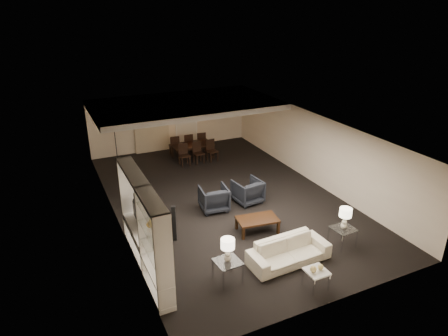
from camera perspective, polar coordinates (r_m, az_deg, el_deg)
floor at (r=13.35m, az=-0.00°, el=-4.36°), size 11.00×11.00×0.00m
ceiling at (r=12.40m, az=-0.00°, el=5.97°), size 7.00×11.00×0.02m
wall_back at (r=17.69m, az=-7.62°, el=6.73°), size 7.00×0.02×2.50m
wall_front at (r=8.74m, az=15.81°, el=-11.86°), size 7.00×0.02×2.50m
wall_left at (r=11.89m, az=-15.47°, el=-2.11°), size 0.02×11.00×2.50m
wall_right at (r=14.56m, az=12.59°, el=2.81°), size 0.02×11.00×2.50m
ceiling_soffit at (r=15.56m, az=-5.54°, el=8.98°), size 7.00×4.00×0.20m
curtains at (r=17.39m, az=-10.37°, el=6.10°), size 1.50×0.12×2.40m
door at (r=17.93m, az=-5.42°, el=6.38°), size 0.90×0.05×2.10m
painting at (r=18.29m, az=-1.30°, el=8.43°), size 0.95×0.04×0.65m
media_unit at (r=9.68m, az=-11.42°, el=-8.26°), size 0.38×3.40×2.35m
pendant_light at (r=15.78m, az=-4.44°, el=7.41°), size 0.52×0.52×0.24m
sofa at (r=10.31m, az=9.25°, el=-11.68°), size 2.12×0.90×0.61m
coffee_table at (r=11.50m, az=4.77°, el=-8.09°), size 1.23×0.82×0.41m
armchair_left at (r=12.50m, az=-1.46°, el=-4.36°), size 0.92×0.94×0.78m
armchair_right at (r=12.97m, az=3.41°, el=-3.32°), size 0.92×0.94×0.78m
side_table_left at (r=9.62m, az=0.52°, el=-14.45°), size 0.62×0.62×0.54m
side_table_right at (r=11.26m, az=16.55°, el=-9.42°), size 0.61×0.61×0.54m
table_lamp_left at (r=9.29m, az=0.53°, el=-11.68°), size 0.34×0.34×0.59m
table_lamp_right at (r=10.98m, az=16.88°, el=-6.92°), size 0.35×0.35×0.59m
marble_table at (r=9.65m, az=12.97°, el=-15.23°), size 0.48×0.48×0.48m
gold_gourd_a at (r=9.41m, az=12.64°, el=-13.90°), size 0.15×0.15×0.15m
gold_gourd_b at (r=9.52m, az=13.63°, el=-13.59°), size 0.13×0.13×0.13m
television at (r=10.53m, az=-12.49°, el=-6.33°), size 1.09×0.14×0.63m
vase_blue at (r=8.76m, az=-9.49°, el=-12.02°), size 0.15×0.15×0.16m
vase_amber at (r=8.84m, az=-10.51°, el=-7.79°), size 0.17×0.17×0.18m
floor_speaker at (r=11.00m, az=-7.17°, el=-7.84°), size 0.15×0.15×1.04m
dining_table at (r=16.70m, az=-4.45°, el=2.42°), size 1.70×0.99×0.59m
chair_nl at (r=15.88m, az=-5.65°, el=1.84°), size 0.41×0.41×0.87m
chair_nm at (r=16.08m, az=-3.64°, el=2.17°), size 0.43×0.43×0.87m
chair_nr at (r=16.29m, az=-1.67°, el=2.48°), size 0.45×0.45×0.87m
chair_fl at (r=17.04m, az=-7.13°, el=3.25°), size 0.43×0.43×0.87m
chair_fm at (r=17.22m, az=-5.24°, el=3.54°), size 0.41×0.41×0.87m
chair_fr at (r=17.42m, az=-3.38°, el=3.83°), size 0.44×0.44×0.87m
floor_lamp at (r=16.95m, az=-15.31°, el=4.31°), size 0.30×0.30×1.89m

